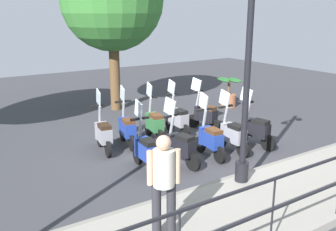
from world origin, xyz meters
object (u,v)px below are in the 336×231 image
Objects in this scene: potted_palm at (229,95)px; scooter_far_4 at (103,133)px; scooter_near_2 at (210,138)px; scooter_near_0 at (255,129)px; lamp_post_near at (246,92)px; scooter_far_1 at (178,118)px; pedestrian_distant at (164,179)px; scooter_far_2 at (154,123)px; tree_distant at (112,0)px; scooter_near_3 at (180,146)px; scooter_far_3 at (127,128)px; scooter_near_4 at (146,150)px; scooter_near_1 at (232,134)px; scooter_far_0 at (205,115)px.

scooter_far_4 is at bearing 107.33° from potted_palm.
scooter_near_0 is at bearing -87.43° from scooter_near_2.
scooter_near_2 is at bearing 133.25° from potted_palm.
scooter_far_1 is (3.46, -0.82, -1.48)m from lamp_post_near.
pedestrian_distant is 4.85m from scooter_near_0.
pedestrian_distant is at bearing 178.00° from scooter_far_4.
scooter_far_2 is (-1.69, 4.22, 0.04)m from potted_palm.
scooter_near_0 is at bearing -126.21° from scooter_far_2.
scooter_far_1 is (4.20, -3.13, -0.60)m from pedestrian_distant.
pedestrian_distant is 1.03× the size of scooter_far_2.
tree_distant is 3.59× the size of scooter_near_3.
scooter_far_3 is (1.89, 2.74, 0.00)m from scooter_near_0.
scooter_near_3 and scooter_far_4 have the same top height.
scooter_near_0 is 1.00× the size of scooter_near_2.
scooter_far_1 is (1.93, 1.11, 0.00)m from scooter_near_0.
pedestrian_distant is at bearing 107.95° from lamp_post_near.
potted_palm is at bearing -59.14° from scooter_far_2.
scooter_near_3 is 1.88m from scooter_far_3.
tree_distant reaches higher than scooter_far_4.
scooter_near_4 is 1.00× the size of scooter_far_3.
tree_distant is 4.87m from scooter_far_1.
scooter_near_3 and scooter_far_3 have the same top height.
lamp_post_near is 6.84m from potted_palm.
scooter_near_1 is 2.71m from scooter_far_3.
scooter_near_0 is 2.23m from scooter_far_1.
scooter_near_2 is 2.13m from scooter_far_0.
scooter_far_3 is at bearing 93.14° from scooter_far_1.
scooter_near_1 is (-5.47, -0.57, -3.30)m from tree_distant.
scooter_far_3 is at bearing 46.19° from scooter_near_1.
tree_distant is 3.59× the size of scooter_near_1.
potted_palm is at bearing -39.64° from lamp_post_near.
scooter_far_4 is at bearing 21.04° from scooter_near_3.
scooter_far_3 is at bearing 40.50° from scooter_near_2.
scooter_near_0 is at bearing 147.25° from potted_palm.
scooter_near_1 is 1.00× the size of scooter_far_0.
scooter_far_0 is (1.59, -2.90, 0.00)m from scooter_near_4.
tree_distant is 5.37m from scooter_far_4.
tree_distant is at bearing -21.32° from scooter_near_3.
pedestrian_distant is 1.03× the size of scooter_near_1.
scooter_near_4 is at bearing 121.83° from potted_palm.
scooter_far_4 is (-1.80, 5.75, 0.04)m from potted_palm.
lamp_post_near reaches higher than potted_palm.
scooter_near_2 is 1.00× the size of scooter_near_3.
scooter_near_3 is at bearing 164.68° from pedestrian_distant.
scooter_far_1 is (1.70, -2.01, 0.00)m from scooter_near_4.
lamp_post_near is at bearing 140.36° from potted_palm.
scooter_near_2 is 1.00× the size of scooter_far_1.
scooter_far_0 is (-3.68, -1.13, -3.30)m from tree_distant.
scooter_near_3 is 0.81m from scooter_near_4.
scooter_near_2 is 1.00× the size of scooter_far_3.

